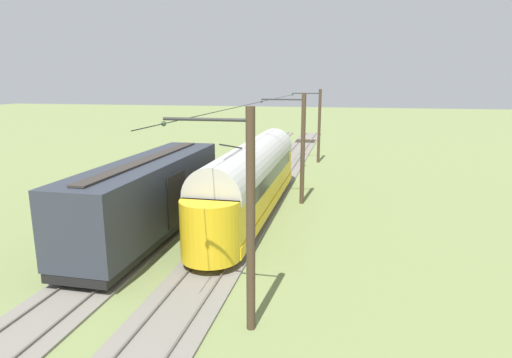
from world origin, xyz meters
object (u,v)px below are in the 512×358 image
object	(u,v)px
vintage_streetcar	(252,176)
switch_stand	(303,159)
boxcar_adjacent	(149,195)
track_end_bumper	(245,160)
catenary_pole_foreground	(318,125)
catenary_pole_mid_near	(302,147)
spare_tie_stack	(191,175)
catenary_pole_mid_far	(248,219)

from	to	relation	value
vintage_streetcar	switch_stand	distance (m)	15.31
boxcar_adjacent	track_end_bumper	distance (m)	20.37
boxcar_adjacent	switch_stand	xyz separation A→B (m)	(-5.67, -20.07, -1.46)
vintage_streetcar	catenary_pole_foreground	size ratio (longest dim) A/B	2.60
vintage_streetcar	boxcar_adjacent	world-z (taller)	vintage_streetcar
track_end_bumper	catenary_pole_mid_near	bearing A→B (deg)	118.29
spare_tie_stack	track_end_bumper	distance (m)	7.74
catenary_pole_mid_near	catenary_pole_mid_far	distance (m)	14.85
catenary_pole_foreground	catenary_pole_mid_near	world-z (taller)	same
catenary_pole_foreground	spare_tie_stack	distance (m)	13.87
catenary_pole_foreground	switch_stand	xyz separation A→B (m)	(1.10, 2.48, -2.98)
catenary_pole_mid_far	switch_stand	xyz separation A→B (m)	(1.10, -27.22, -2.98)
switch_stand	track_end_bumper	world-z (taller)	switch_stand
vintage_streetcar	catenary_pole_mid_far	bearing A→B (deg)	102.14
catenary_pole_mid_near	switch_stand	xyz separation A→B (m)	(1.10, -12.37, -2.98)
catenary_pole_foreground	track_end_bumper	size ratio (longest dim) A/B	3.91
catenary_pole_mid_far	track_end_bumper	xyz separation A→B (m)	(6.78, -27.44, -3.29)
catenary_pole_foreground	track_end_bumper	bearing A→B (deg)	18.41
vintage_streetcar	track_end_bumper	bearing A→B (deg)	-74.79
track_end_bumper	spare_tie_stack	bearing A→B (deg)	69.22
catenary_pole_foreground	switch_stand	bearing A→B (deg)	66.01
switch_stand	spare_tie_stack	world-z (taller)	switch_stand
vintage_streetcar	catenary_pole_mid_far	distance (m)	12.41
catenary_pole_mid_far	switch_stand	distance (m)	27.40
vintage_streetcar	catenary_pole_foreground	world-z (taller)	catenary_pole_foreground
vintage_streetcar	boxcar_adjacent	distance (m)	6.45
catenary_pole_foreground	catenary_pole_mid_far	xyz separation A→B (m)	(0.00, 29.70, 0.00)
boxcar_adjacent	spare_tie_stack	xyz separation A→B (m)	(2.75, -13.06, -1.89)
boxcar_adjacent	catenary_pole_mid_far	size ratio (longest dim) A/B	1.83
boxcar_adjacent	catenary_pole_foreground	bearing A→B (deg)	-106.72
boxcar_adjacent	catenary_pole_mid_near	world-z (taller)	catenary_pole_mid_near
track_end_bumper	catenary_pole_mid_far	bearing A→B (deg)	103.87
boxcar_adjacent	track_end_bumper	world-z (taller)	boxcar_adjacent
catenary_pole_foreground	catenary_pole_mid_near	bearing A→B (deg)	90.00
catenary_pole_mid_near	catenary_pole_foreground	bearing A→B (deg)	-90.00
boxcar_adjacent	switch_stand	distance (m)	20.90
catenary_pole_mid_near	track_end_bumper	distance (m)	14.67
boxcar_adjacent	catenary_pole_foreground	distance (m)	23.59
catenary_pole_mid_far	track_end_bumper	distance (m)	28.46
catenary_pole_foreground	track_end_bumper	xyz separation A→B (m)	(6.78, 2.26, -3.29)
catenary_pole_mid_near	boxcar_adjacent	bearing A→B (deg)	48.66
vintage_streetcar	catenary_pole_mid_far	size ratio (longest dim) A/B	2.60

